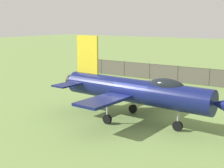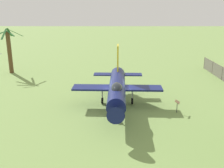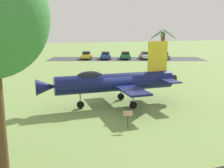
# 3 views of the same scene
# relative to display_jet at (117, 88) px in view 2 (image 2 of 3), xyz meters

# --- Properties ---
(ground_plane) EXTENTS (200.00, 200.00, 0.00)m
(ground_plane) POSITION_rel_display_jet_xyz_m (-0.35, 0.01, -2.01)
(ground_plane) COLOR #75934C
(display_jet) EXTENTS (12.03, 8.38, 5.28)m
(display_jet) POSITION_rel_display_jet_xyz_m (0.00, 0.00, 0.00)
(display_jet) COLOR #111951
(display_jet) RESTS_ON ground_plane
(palm_tree) EXTENTS (4.40, 3.95, 6.18)m
(palm_tree) POSITION_rel_display_jet_xyz_m (-13.58, -14.68, 1.08)
(palm_tree) COLOR brown
(palm_tree) RESTS_ON ground_plane
(info_plaque) EXTENTS (0.70, 0.58, 1.14)m
(info_plaque) POSITION_rel_display_jet_xyz_m (0.84, 5.29, -1.16)
(info_plaque) COLOR #333333
(info_plaque) RESTS_ON ground_plane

